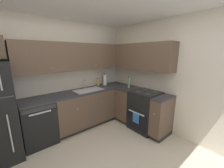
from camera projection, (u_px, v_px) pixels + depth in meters
name	position (u px, v px, depth m)	size (l,w,h in m)	color
ground_plane	(102.00, 168.00, 2.19)	(3.56, 3.31, 0.02)	beige
wall_back	(59.00, 77.00, 3.16)	(3.66, 0.05, 2.52)	beige
wall_right	(167.00, 78.00, 3.03)	(0.05, 3.41, 2.52)	beige
dishwasher	(38.00, 122.00, 2.73)	(0.60, 0.63, 0.88)	black
lower_cabinets_back	(84.00, 109.00, 3.38)	(1.47, 0.62, 0.88)	brown
countertop_back	(84.00, 91.00, 3.27)	(2.68, 0.60, 0.04)	#2D2D33
lower_cabinets_right	(139.00, 109.00, 3.38)	(0.62, 1.32, 0.88)	brown
countertop_right	(140.00, 91.00, 3.27)	(0.60, 1.32, 0.03)	#2D2D33
oven_range	(145.00, 110.00, 3.24)	(0.68, 0.62, 1.06)	black
upper_cabinets_back	(73.00, 57.00, 3.09)	(2.36, 0.34, 0.62)	brown
upper_cabinets_right	(137.00, 57.00, 3.35)	(0.32, 1.87, 0.62)	brown
sink	(89.00, 92.00, 3.33)	(0.69, 0.40, 0.10)	#B7B7BC
faucet	(84.00, 83.00, 3.45)	(0.07, 0.16, 0.22)	silver
soap_bottle	(98.00, 82.00, 3.72)	(0.05, 0.05, 0.22)	gold
paper_towel_roll	(105.00, 80.00, 3.84)	(0.11, 0.11, 0.35)	white
oil_bottle	(129.00, 83.00, 3.50)	(0.06, 0.06, 0.30)	#729E66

